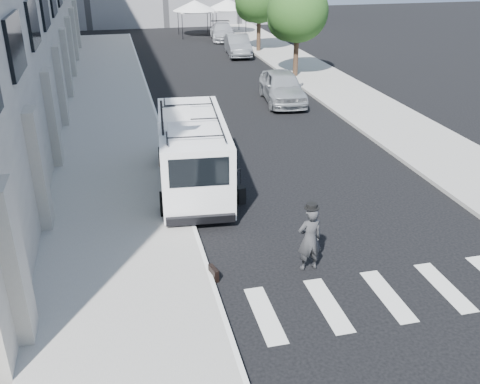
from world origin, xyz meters
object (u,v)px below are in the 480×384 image
cargo_van (192,152)px  businessman (310,239)px  parked_car_b (238,45)px  briefcase (214,273)px  parked_car_c (223,32)px  parked_car_a (282,87)px  suitcase (240,194)px

cargo_van → businessman: bearing=-65.4°
cargo_van → parked_car_b: 24.43m
briefcase → parked_car_c: size_ratio=0.09×
businessman → parked_car_a: (4.32, 15.97, -0.06)m
cargo_van → parked_car_c: 31.60m
suitcase → parked_car_b: (5.87, 25.08, 0.47)m
briefcase → cargo_van: (0.42, 5.97, 1.14)m
parked_car_a → cargo_van: bearing=-117.1°
briefcase → suitcase: size_ratio=0.38×
suitcase → parked_car_a: 12.72m
briefcase → parked_car_a: parked_car_a is taller
briefcase → parked_car_b: (7.60, 29.31, 0.61)m
parked_car_b → suitcase: bearing=-97.5°
parked_car_b → parked_car_c: parked_car_b is taller
businessman → parked_car_c: businessman is taller
suitcase → parked_car_c: size_ratio=0.23×
suitcase → cargo_van: bearing=114.8°
suitcase → cargo_van: size_ratio=0.17×
parked_car_c → parked_car_a: bearing=-86.5°
businessman → suitcase: (-0.85, 4.36, -0.62)m
businessman → suitcase: 4.49m
businessman → briefcase: (-2.58, 0.13, -0.75)m
cargo_van → parked_car_c: (7.51, 30.69, -0.59)m
suitcase → cargo_van: 2.39m
businessman → parked_car_b: size_ratio=0.39×
parked_car_a → parked_car_b: (0.70, 13.47, -0.09)m
parked_car_b → businessman: bearing=-94.0°
businessman → parked_car_a: 16.55m
suitcase → parked_car_a: (5.17, 11.61, 0.56)m
businessman → briefcase: 2.69m
suitcase → parked_car_a: bearing=53.7°
businessman → parked_car_b: 29.87m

